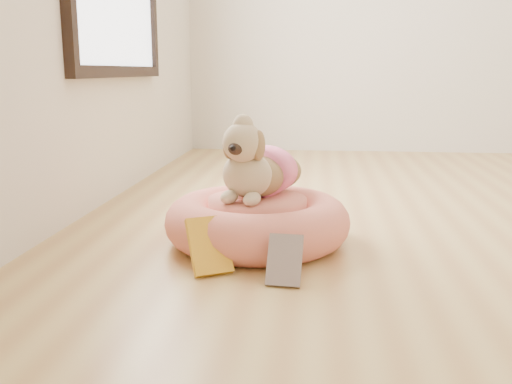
# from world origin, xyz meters

# --- Properties ---
(floor) EXTENTS (4.50, 4.50, 0.00)m
(floor) POSITION_xyz_m (0.00, 0.00, 0.00)
(floor) COLOR tan
(floor) RESTS_ON ground
(pet_bed) EXTENTS (0.73, 0.73, 0.19)m
(pet_bed) POSITION_xyz_m (-1.13, -0.50, 0.09)
(pet_bed) COLOR #F77660
(pet_bed) RESTS_ON floor
(dog) EXTENTS (0.44, 0.53, 0.34)m
(dog) POSITION_xyz_m (-1.14, -0.48, 0.36)
(dog) COLOR brown
(dog) RESTS_ON pet_bed
(book_yellow) EXTENTS (0.18, 0.18, 0.18)m
(book_yellow) POSITION_xyz_m (-1.26, -0.84, 0.09)
(book_yellow) COLOR yellow
(book_yellow) RESTS_ON floor
(book_white) EXTENTS (0.12, 0.12, 0.15)m
(book_white) POSITION_xyz_m (-1.00, -0.92, 0.08)
(book_white) COLOR white
(book_white) RESTS_ON floor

